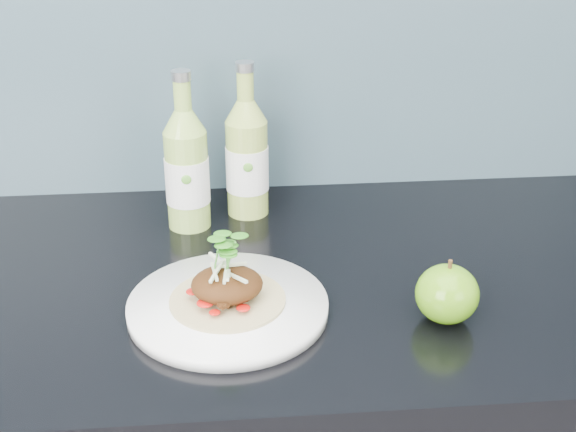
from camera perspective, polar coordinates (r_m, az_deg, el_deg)
name	(u,v)px	position (r m, az deg, el deg)	size (l,w,h in m)	color
dinner_plate	(228,307)	(1.00, -4.30, -6.45)	(0.29, 0.29, 0.02)	white
pork_taco	(227,282)	(0.98, -4.37, -4.68)	(0.14, 0.14, 0.10)	tan
green_apple	(447,294)	(0.99, 11.25, -5.46)	(0.08, 0.08, 0.08)	#578A0F
cider_bottle_left	(187,169)	(1.18, -7.21, 3.30)	(0.08, 0.08, 0.24)	#96BF4F
cider_bottle_right	(247,158)	(1.21, -2.93, 4.14)	(0.07, 0.07, 0.24)	#9BB64B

